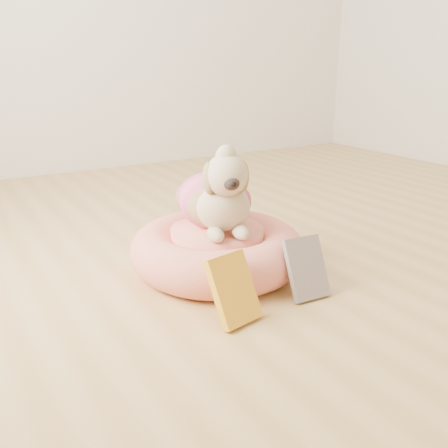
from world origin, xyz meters
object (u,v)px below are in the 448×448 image
pet_bed (217,250)px  dog (217,183)px  book_yellow (233,289)px  book_white (306,268)px

pet_bed → dog: size_ratio=1.44×
pet_bed → book_yellow: (-0.16, -0.36, 0.02)m
dog → book_white: size_ratio=2.15×
book_white → book_yellow: bearing=-173.6°
pet_bed → dog: 0.26m
dog → book_yellow: bearing=-97.5°
dog → book_white: (0.14, -0.36, -0.24)m
pet_bed → book_yellow: 0.39m
dog → book_white: 0.45m
pet_bed → book_white: bearing=-66.7°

